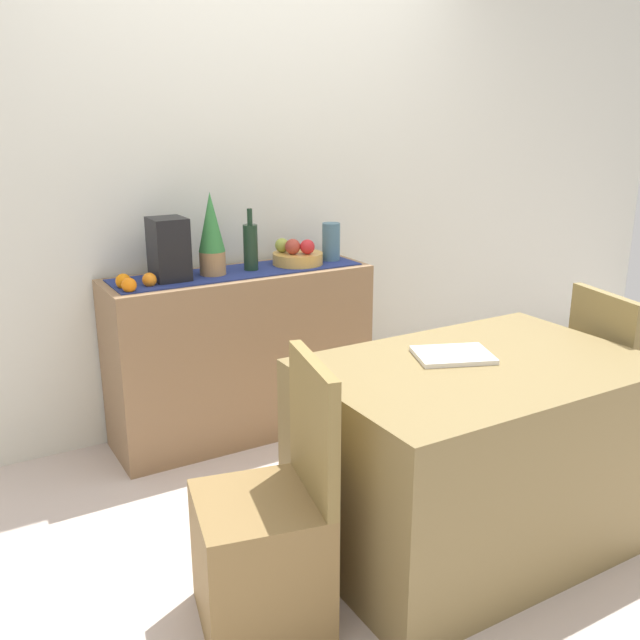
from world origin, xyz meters
name	(u,v)px	position (x,y,z in m)	size (l,w,h in m)	color
ground_plane	(371,503)	(0.00, 0.00, -0.01)	(6.40, 6.40, 0.02)	beige
room_wall_rear	(248,167)	(0.00, 1.18, 1.35)	(6.40, 0.06, 2.70)	silver
sideboard_console	(242,354)	(-0.19, 0.92, 0.43)	(1.33, 0.42, 0.86)	#8C6A49
table_runner	(239,272)	(-0.19, 0.92, 0.86)	(1.25, 0.32, 0.01)	navy
fruit_bowl	(298,258)	(0.15, 0.92, 0.90)	(0.26, 0.26, 0.06)	gold
apple_center	(307,247)	(0.17, 0.86, 0.96)	(0.08, 0.08, 0.08)	red
apple_rear	(293,247)	(0.11, 0.90, 0.97)	(0.08, 0.08, 0.08)	#A93C2D
apple_upper	(282,245)	(0.08, 0.97, 0.96)	(0.07, 0.07, 0.07)	#95A23E
wine_bottle	(251,247)	(-0.12, 0.92, 0.98)	(0.07, 0.07, 0.31)	#1C3421
coffee_maker	(169,250)	(-0.54, 0.92, 1.01)	(0.16, 0.18, 0.30)	black
ceramic_vase	(331,242)	(0.35, 0.92, 0.96)	(0.09, 0.09, 0.20)	#466C81
potted_plant	(211,234)	(-0.32, 0.92, 1.06)	(0.13, 0.13, 0.40)	#A97C4D
orange_loose_end	(149,280)	(-0.66, 0.85, 0.89)	(0.07, 0.07, 0.07)	orange
orange_loose_near_bowl	(129,285)	(-0.77, 0.79, 0.89)	(0.07, 0.07, 0.07)	orange
orange_loose_mid	(123,281)	(-0.77, 0.88, 0.90)	(0.07, 0.07, 0.07)	orange
dining_table	(474,454)	(0.18, -0.42, 0.37)	(1.26, 0.83, 0.74)	olive
open_book	(453,355)	(0.13, -0.32, 0.75)	(0.28, 0.21, 0.02)	white
chair_near_window	(266,549)	(-0.71, -0.42, 0.27)	(0.48, 0.48, 0.90)	olive
chair_by_corner	(621,427)	(1.07, -0.42, 0.27)	(0.48, 0.48, 0.90)	olive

